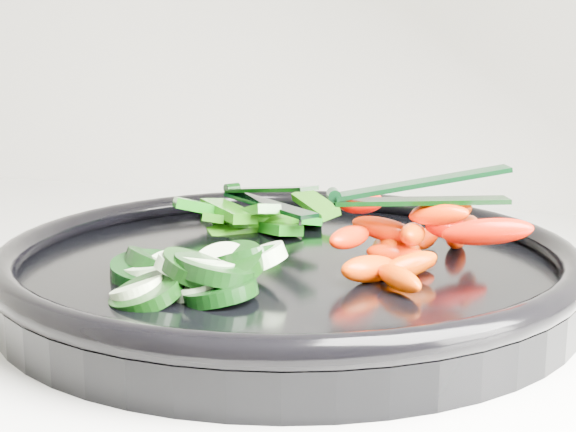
% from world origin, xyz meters
% --- Properties ---
extents(veggie_tray, '(0.40, 0.40, 0.04)m').
position_xyz_m(veggie_tray, '(-0.48, 1.66, 0.95)').
color(veggie_tray, black).
rests_on(veggie_tray, counter).
extents(cucumber_pile, '(0.12, 0.11, 0.04)m').
position_xyz_m(cucumber_pile, '(-0.52, 1.59, 0.96)').
color(cucumber_pile, black).
rests_on(cucumber_pile, veggie_tray).
extents(carrot_pile, '(0.13, 0.15, 0.05)m').
position_xyz_m(carrot_pile, '(-0.40, 1.67, 0.97)').
color(carrot_pile, '#FB6200').
rests_on(carrot_pile, veggie_tray).
extents(pepper_pile, '(0.13, 0.10, 0.04)m').
position_xyz_m(pepper_pile, '(-0.54, 1.74, 0.96)').
color(pepper_pile, '#0F6D0A').
rests_on(pepper_pile, veggie_tray).
extents(tong_carrot, '(0.11, 0.06, 0.02)m').
position_xyz_m(tong_carrot, '(-0.40, 1.67, 1.00)').
color(tong_carrot, black).
rests_on(tong_carrot, carrot_pile).
extents(tong_pepper, '(0.10, 0.08, 0.02)m').
position_xyz_m(tong_pepper, '(-0.53, 1.74, 0.98)').
color(tong_pepper, black).
rests_on(tong_pepper, pepper_pile).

